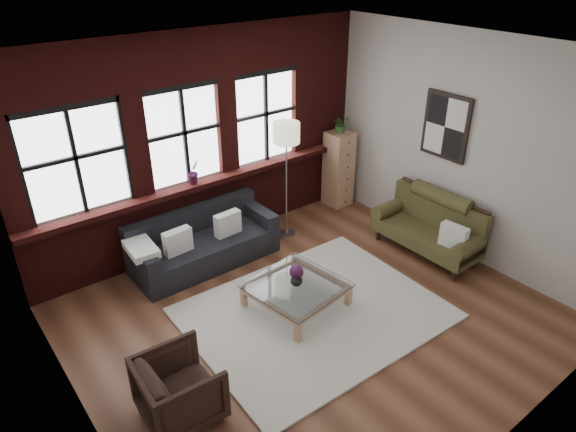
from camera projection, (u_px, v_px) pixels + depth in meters
floor at (311, 316)px, 6.48m from camera, size 5.50×5.50×0.00m
ceiling at (318, 56)px, 4.95m from camera, size 5.50×5.50×0.00m
wall_back at (202, 142)px, 7.44m from camera, size 5.50×0.00×5.50m
wall_front at (524, 318)px, 3.99m from camera, size 5.50×0.00×5.50m
wall_left at (61, 297)px, 4.22m from camera, size 0.00×5.00×5.00m
wall_right at (462, 148)px, 7.21m from camera, size 0.00×5.00×5.00m
brick_backwall at (204, 143)px, 7.40m from camera, size 5.50×0.12×3.20m
sill_ledge at (210, 180)px, 7.61m from camera, size 5.50×0.30×0.08m
window_left at (76, 163)px, 6.36m from camera, size 1.38×0.10×1.50m
window_mid at (184, 137)px, 7.17m from camera, size 1.38×0.10×1.50m
window_right at (265, 118)px, 7.93m from camera, size 1.38×0.10×1.50m
wall_poster at (446, 126)px, 7.28m from camera, size 0.05×0.74×0.94m
shag_rug at (314, 313)px, 6.51m from camera, size 3.14×2.50×0.03m
dark_sofa at (204, 240)px, 7.38m from camera, size 2.10×0.85×0.76m
pillow_a at (178, 241)px, 6.98m from camera, size 0.41×0.16×0.34m
pillow_b at (228, 224)px, 7.41m from camera, size 0.41×0.17×0.34m
vintage_settee at (427, 228)px, 7.57m from camera, size 0.74×1.66×0.89m
pillow_settee at (454, 236)px, 7.12m from camera, size 0.18×0.39×0.34m
armchair at (180, 389)px, 4.99m from camera, size 0.80×0.78×0.69m
coffee_table at (296, 296)px, 6.56m from camera, size 1.21×1.21×0.36m
vase at (296, 279)px, 6.44m from camera, size 0.20×0.20×0.16m
flowers at (297, 272)px, 6.38m from camera, size 0.18×0.18×0.18m
drawer_chest at (338, 169)px, 8.93m from camera, size 0.41×0.41×1.33m
potted_plant_top at (341, 124)px, 8.54m from camera, size 0.30×0.27×0.30m
floor_lamp at (286, 177)px, 7.79m from camera, size 0.40×0.40×2.01m
sill_plant at (193, 172)px, 7.33m from camera, size 0.24×0.21×0.36m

